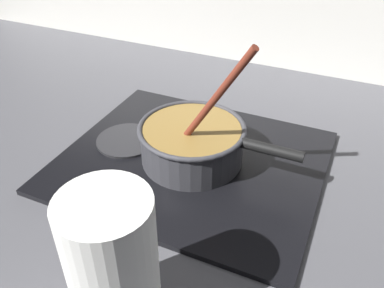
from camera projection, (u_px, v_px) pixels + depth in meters
name	position (u px, v px, depth m)	size (l,w,h in m)	color
ground	(153.00, 231.00, 0.76)	(2.40, 1.60, 0.04)	#4C4C51
hob_plate	(192.00, 161.00, 0.90)	(0.56, 0.48, 0.01)	black
burner_ring	(192.00, 158.00, 0.89)	(0.19, 0.19, 0.01)	#592D0C
spare_burner	(127.00, 140.00, 0.95)	(0.14, 0.14, 0.01)	#262628
cooking_pan	(193.00, 142.00, 0.87)	(0.35, 0.23, 0.30)	#38383D
paper_towel_roll	(113.00, 264.00, 0.54)	(0.12, 0.12, 0.22)	white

